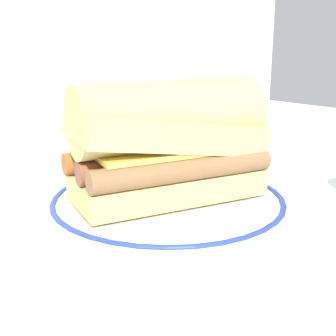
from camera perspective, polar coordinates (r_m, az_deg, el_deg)
The scene contains 3 objects.
ground_plane at distance 0.49m, azimuth 1.05°, elevation -5.03°, with size 1.50×1.50×0.00m, color silver.
plate at distance 0.49m, azimuth 0.00°, elevation -4.19°, with size 0.26×0.26×0.01m.
sausage_sandwich at distance 0.47m, azimuth 0.00°, elevation 3.36°, with size 0.21×0.14×0.12m.
Camera 1 is at (-0.33, -0.32, 0.18)m, focal length 50.66 mm.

